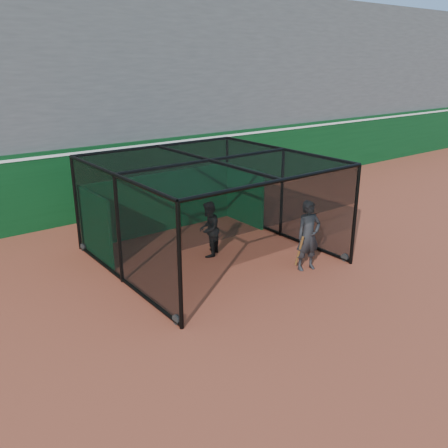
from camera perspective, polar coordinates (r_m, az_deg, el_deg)
ground at (r=10.53m, az=4.96°, el=-10.52°), size 120.00×120.00×0.00m
outfield_wall at (r=16.89m, az=-14.67°, el=5.11°), size 50.00×0.50×2.50m
grandstand at (r=19.99m, az=-19.93°, el=15.97°), size 50.00×7.85×8.95m
batting_cage at (r=12.87m, az=-1.73°, el=1.74°), size 5.48×5.55×2.71m
batter at (r=13.07m, az=-1.85°, el=-0.64°), size 0.96×0.93×1.56m
on_deck_player at (r=12.35m, az=10.10°, el=-1.41°), size 0.76×0.58×1.85m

